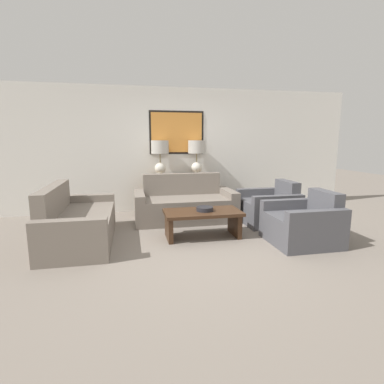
{
  "coord_description": "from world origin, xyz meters",
  "views": [
    {
      "loc": [
        -1.01,
        -4.11,
        1.55
      ],
      "look_at": [
        0.03,
        0.92,
        0.65
      ],
      "focal_mm": 28.0,
      "sensor_mm": 36.0,
      "label": 1
    }
  ],
  "objects_px": {
    "console_table": "(179,193)",
    "table_lamp_left": "(160,153)",
    "decorative_bowl": "(205,209)",
    "armchair_near_back_wall": "(269,208)",
    "couch_by_back_wall": "(185,205)",
    "armchair_near_camera": "(303,225)",
    "couch_by_side": "(78,223)",
    "table_lamp_right": "(197,153)",
    "coffee_table": "(203,218)"
  },
  "relations": [
    {
      "from": "console_table",
      "to": "decorative_bowl",
      "type": "xyz_separation_m",
      "value": [
        0.13,
        -1.8,
        0.06
      ]
    },
    {
      "from": "couch_by_back_wall",
      "to": "couch_by_side",
      "type": "height_order",
      "value": "same"
    },
    {
      "from": "table_lamp_right",
      "to": "decorative_bowl",
      "type": "height_order",
      "value": "table_lamp_right"
    },
    {
      "from": "couch_by_back_wall",
      "to": "coffee_table",
      "type": "distance_m",
      "value": 1.1
    },
    {
      "from": "console_table",
      "to": "couch_by_side",
      "type": "bearing_deg",
      "value": -138.18
    },
    {
      "from": "coffee_table",
      "to": "armchair_near_camera",
      "type": "distance_m",
      "value": 1.54
    },
    {
      "from": "decorative_bowl",
      "to": "console_table",
      "type": "bearing_deg",
      "value": 94.01
    },
    {
      "from": "coffee_table",
      "to": "decorative_bowl",
      "type": "xyz_separation_m",
      "value": [
        0.03,
        -0.0,
        0.15
      ]
    },
    {
      "from": "coffee_table",
      "to": "armchair_near_back_wall",
      "type": "xyz_separation_m",
      "value": [
        1.43,
        0.57,
        -0.04
      ]
    },
    {
      "from": "console_table",
      "to": "armchair_near_camera",
      "type": "distance_m",
      "value": 2.81
    },
    {
      "from": "couch_by_back_wall",
      "to": "armchair_near_camera",
      "type": "bearing_deg",
      "value": -47.49
    },
    {
      "from": "armchair_near_camera",
      "to": "couch_by_side",
      "type": "bearing_deg",
      "value": 167.71
    },
    {
      "from": "table_lamp_right",
      "to": "couch_by_side",
      "type": "bearing_deg",
      "value": -143.63
    },
    {
      "from": "console_table",
      "to": "coffee_table",
      "type": "height_order",
      "value": "console_table"
    },
    {
      "from": "table_lamp_left",
      "to": "armchair_near_camera",
      "type": "distance_m",
      "value": 3.19
    },
    {
      "from": "table_lamp_right",
      "to": "armchair_near_back_wall",
      "type": "height_order",
      "value": "table_lamp_right"
    },
    {
      "from": "table_lamp_right",
      "to": "armchair_near_camera",
      "type": "relative_size",
      "value": 0.77
    },
    {
      "from": "armchair_near_camera",
      "to": "couch_by_back_wall",
      "type": "bearing_deg",
      "value": 132.51
    },
    {
      "from": "console_table",
      "to": "table_lamp_right",
      "type": "height_order",
      "value": "table_lamp_right"
    },
    {
      "from": "console_table",
      "to": "armchair_near_camera",
      "type": "relative_size",
      "value": 1.47
    },
    {
      "from": "decorative_bowl",
      "to": "couch_by_side",
      "type": "bearing_deg",
      "value": 175.14
    },
    {
      "from": "couch_by_side",
      "to": "armchair_near_camera",
      "type": "bearing_deg",
      "value": -12.29
    },
    {
      "from": "couch_by_back_wall",
      "to": "armchair_near_camera",
      "type": "distance_m",
      "value": 2.25
    },
    {
      "from": "console_table",
      "to": "armchair_near_camera",
      "type": "height_order",
      "value": "console_table"
    },
    {
      "from": "decorative_bowl",
      "to": "armchair_near_back_wall",
      "type": "distance_m",
      "value": 1.52
    },
    {
      "from": "coffee_table",
      "to": "table_lamp_left",
      "type": "bearing_deg",
      "value": 105.06
    },
    {
      "from": "table_lamp_left",
      "to": "couch_by_side",
      "type": "bearing_deg",
      "value": -131.27
    },
    {
      "from": "table_lamp_left",
      "to": "couch_by_side",
      "type": "height_order",
      "value": "table_lamp_left"
    },
    {
      "from": "armchair_near_camera",
      "to": "coffee_table",
      "type": "bearing_deg",
      "value": 158.38
    },
    {
      "from": "console_table",
      "to": "decorative_bowl",
      "type": "relative_size",
      "value": 5.14
    },
    {
      "from": "couch_by_side",
      "to": "decorative_bowl",
      "type": "height_order",
      "value": "couch_by_side"
    },
    {
      "from": "console_table",
      "to": "armchair_near_back_wall",
      "type": "height_order",
      "value": "console_table"
    },
    {
      "from": "table_lamp_left",
      "to": "couch_by_side",
      "type": "xyz_separation_m",
      "value": [
        -1.43,
        -1.63,
        -0.98
      ]
    },
    {
      "from": "console_table",
      "to": "table_lamp_left",
      "type": "relative_size",
      "value": 1.92
    },
    {
      "from": "console_table",
      "to": "couch_by_back_wall",
      "type": "distance_m",
      "value": 0.71
    },
    {
      "from": "table_lamp_left",
      "to": "coffee_table",
      "type": "distance_m",
      "value": 2.09
    },
    {
      "from": "armchair_near_back_wall",
      "to": "table_lamp_left",
      "type": "bearing_deg",
      "value": 147.28
    },
    {
      "from": "console_table",
      "to": "coffee_table",
      "type": "relative_size",
      "value": 1.14
    },
    {
      "from": "armchair_near_back_wall",
      "to": "coffee_table",
      "type": "bearing_deg",
      "value": -158.38
    },
    {
      "from": "table_lamp_right",
      "to": "armchair_near_back_wall",
      "type": "xyz_separation_m",
      "value": [
        1.13,
        -1.23,
        -0.99
      ]
    },
    {
      "from": "couch_by_back_wall",
      "to": "armchair_near_camera",
      "type": "relative_size",
      "value": 2.04
    },
    {
      "from": "coffee_table",
      "to": "decorative_bowl",
      "type": "height_order",
      "value": "decorative_bowl"
    },
    {
      "from": "decorative_bowl",
      "to": "armchair_near_back_wall",
      "type": "xyz_separation_m",
      "value": [
        1.39,
        0.57,
        -0.18
      ]
    },
    {
      "from": "table_lamp_left",
      "to": "armchair_near_camera",
      "type": "height_order",
      "value": "table_lamp_left"
    },
    {
      "from": "couch_by_side",
      "to": "decorative_bowl",
      "type": "bearing_deg",
      "value": -4.86
    },
    {
      "from": "coffee_table",
      "to": "armchair_near_camera",
      "type": "xyz_separation_m",
      "value": [
        1.43,
        -0.57,
        -0.04
      ]
    },
    {
      "from": "couch_by_back_wall",
      "to": "armchair_near_back_wall",
      "type": "xyz_separation_m",
      "value": [
        1.52,
        -0.53,
        -0.01
      ]
    },
    {
      "from": "couch_by_side",
      "to": "coffee_table",
      "type": "distance_m",
      "value": 1.92
    },
    {
      "from": "couch_by_back_wall",
      "to": "decorative_bowl",
      "type": "height_order",
      "value": "couch_by_back_wall"
    },
    {
      "from": "table_lamp_right",
      "to": "armchair_near_back_wall",
      "type": "relative_size",
      "value": 0.77
    }
  ]
}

